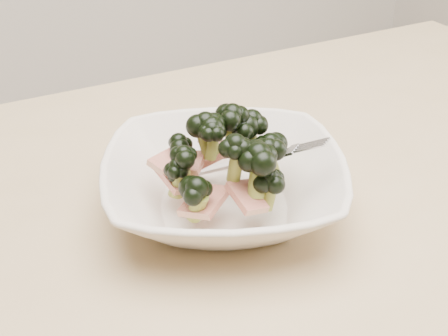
{
  "coord_description": "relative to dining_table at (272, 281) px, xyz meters",
  "views": [
    {
      "loc": [
        -0.3,
        -0.45,
        1.13
      ],
      "look_at": [
        -0.05,
        0.03,
        0.8
      ],
      "focal_mm": 50.0,
      "sensor_mm": 36.0,
      "label": 1
    }
  ],
  "objects": [
    {
      "name": "dining_table",
      "position": [
        0.0,
        0.0,
        0.0
      ],
      "size": [
        1.2,
        0.8,
        0.75
      ],
      "color": "tan",
      "rests_on": "ground"
    },
    {
      "name": "broccoli_dish",
      "position": [
        -0.05,
        0.03,
        0.14
      ],
      "size": [
        0.33,
        0.33,
        0.11
      ],
      "color": "beige",
      "rests_on": "dining_table"
    }
  ]
}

